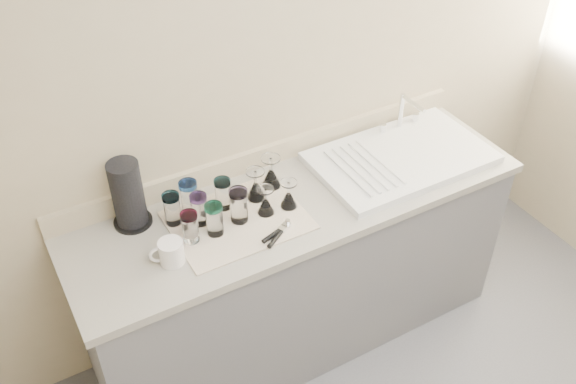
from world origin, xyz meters
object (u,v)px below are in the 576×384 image
goblet_back_left (256,189)px  can_opener (278,233)px  goblet_front_right (289,198)px  sink_unit (401,157)px  tumbler_cyan (189,197)px  tumbler_blue (214,219)px  tumbler_purple (223,194)px  white_mug (171,252)px  goblet_back_right (271,176)px  paper_towel_roll (128,195)px  tumbler_teal (172,208)px  goblet_front_left (266,205)px  tumbler_lavender (239,205)px  tumbler_extra (199,209)px  tumbler_magenta (190,227)px

goblet_back_left → can_opener: (-0.03, -0.26, -0.04)m
goblet_front_right → sink_unit: bearing=3.4°
tumbler_cyan → tumbler_blue: 0.17m
tumbler_purple → sink_unit: bearing=-6.2°
can_opener → white_mug: bearing=169.4°
goblet_back_right → paper_towel_roll: paper_towel_roll is taller
tumbler_teal → white_mug: size_ratio=0.99×
can_opener → tumbler_cyan: bearing=128.7°
tumbler_cyan → goblet_front_left: 0.32m
tumbler_blue → goblet_back_left: (0.25, 0.12, -0.02)m
tumbler_purple → goblet_front_right: (0.24, -0.13, -0.03)m
tumbler_purple → tumbler_blue: tumbler_blue is taller
tumbler_lavender → paper_towel_roll: paper_towel_roll is taller
white_mug → goblet_front_right: bearing=6.0°
tumbler_blue → goblet_back_right: bearing=24.9°
goblet_back_left → goblet_front_left: (-0.01, -0.11, -0.01)m
goblet_front_right → tumbler_cyan: bearing=155.6°
tumbler_teal → tumbler_extra: size_ratio=1.01×
goblet_back_left → goblet_front_left: 0.11m
tumbler_magenta → tumbler_blue: (0.10, -0.01, 0.00)m
sink_unit → tumbler_cyan: 1.01m
tumbler_lavender → goblet_front_left: tumbler_lavender is taller
tumbler_teal → goblet_front_right: tumbler_teal is taller
tumbler_cyan → tumbler_magenta: bearing=-111.9°
sink_unit → can_opener: sink_unit is taller
goblet_back_left → white_mug: goblet_back_left is taller
sink_unit → tumbler_blue: bearing=-177.8°
tumbler_teal → goblet_back_left: same height
white_mug → goblet_front_left: bearing=8.7°
sink_unit → tumbler_blue: sink_unit is taller
tumbler_cyan → tumbler_lavender: size_ratio=1.00×
tumbler_magenta → paper_towel_roll: (-0.17, 0.23, 0.07)m
tumbler_magenta → tumbler_blue: bearing=-4.7°
white_mug → sink_unit: bearing=4.7°
tumbler_cyan → goblet_back_right: tumbler_cyan is taller
tumbler_magenta → sink_unit: bearing=1.5°
can_opener → tumbler_blue: bearing=146.7°
tumbler_purple → goblet_back_left: bearing=-5.0°
can_opener → sink_unit: bearing=13.1°
tumbler_cyan → tumbler_lavender: same height
goblet_back_left → white_mug: 0.49m
tumbler_cyan → paper_towel_roll: size_ratio=0.51×
can_opener → paper_towel_roll: paper_towel_roll is taller
goblet_back_right → goblet_front_right: bearing=-90.7°
sink_unit → goblet_front_right: bearing=-176.6°
goblet_back_right → can_opener: goblet_back_right is taller
tumbler_cyan → tumbler_lavender: (0.16, -0.15, -0.00)m
goblet_back_left → goblet_front_left: goblet_back_left is taller
sink_unit → can_opener: (-0.75, -0.18, -0.00)m
tumbler_purple → can_opener: bearing=-67.3°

